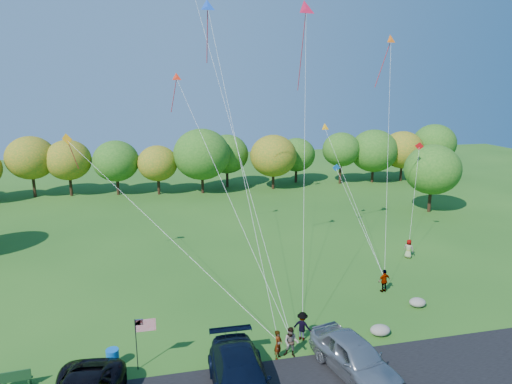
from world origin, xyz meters
TOP-DOWN VIEW (x-y plane):
  - ground at (0.00, 0.00)m, footprint 140.00×140.00m
  - treeline at (2.66, 36.31)m, footprint 75.40×28.03m
  - minivan_navy at (-2.06, -3.34)m, footprint 2.66×6.33m
  - minivan_silver at (3.65, -2.96)m, footprint 3.39×5.85m
  - flyer_a at (0.41, -0.80)m, footprint 0.65×0.68m
  - flyer_b at (1.11, -0.80)m, footprint 0.99×0.92m
  - flyer_c at (2.19, 0.63)m, footprint 1.20×1.13m
  - flyer_d at (9.52, 5.04)m, footprint 1.00×0.56m
  - flyer_e at (14.48, 10.27)m, footprint 0.88×0.89m
  - park_bench at (-12.36, -0.43)m, footprint 1.75×0.49m
  - trash_barrel at (-7.90, 0.35)m, footprint 0.63×0.63m
  - flag_assembly at (-6.36, -0.15)m, footprint 1.02×0.66m
  - boulder_near at (6.65, 0.08)m, footprint 1.17×0.91m
  - boulder_far at (10.60, 2.65)m, footprint 1.06×0.89m
  - kites_aloft at (3.26, 13.38)m, footprint 27.70×12.23m

SIDE VIEW (x-z plane):
  - ground at x=0.00m, z-range 0.00..0.00m
  - boulder_far at x=10.60m, z-range 0.00..0.55m
  - boulder_near at x=6.65m, z-range 0.00..0.58m
  - trash_barrel at x=-7.90m, z-range 0.00..0.95m
  - park_bench at x=-12.36m, z-range 0.03..1.00m
  - flyer_e at x=14.48m, z-range 0.00..1.55m
  - flyer_a at x=0.41m, z-range 0.00..1.57m
  - flyer_d at x=9.52m, z-range 0.00..1.61m
  - flyer_c at x=2.19m, z-range 0.00..1.63m
  - flyer_b at x=1.11m, z-range 0.00..1.64m
  - minivan_navy at x=-2.06m, z-range 0.06..1.89m
  - minivan_silver at x=3.65m, z-range 0.06..1.93m
  - flag_assembly at x=-6.36m, z-range 0.71..3.46m
  - treeline at x=2.66m, z-range 0.52..8.73m
  - kites_aloft at x=3.26m, z-range 7.17..27.66m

